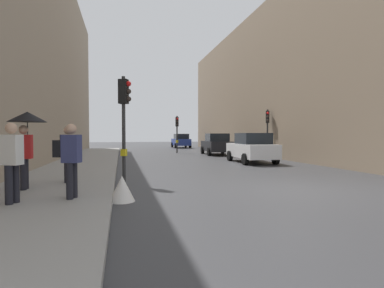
{
  "coord_description": "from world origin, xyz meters",
  "views": [
    {
      "loc": [
        -5.1,
        -8.28,
        1.67
      ],
      "look_at": [
        -1.13,
        8.52,
        1.13
      ],
      "focal_mm": 28.12,
      "sensor_mm": 36.0,
      "label": 1
    }
  ],
  "objects_px": {
    "traffic_light_mid_street": "(267,125)",
    "pedestrian_in_dark_coat": "(68,152)",
    "traffic_light_far_median": "(177,127)",
    "car_blue_van": "(181,141)",
    "pedestrian_with_umbrella": "(26,128)",
    "traffic_light_near_right": "(124,110)",
    "pedestrian_with_black_backpack": "(10,158)",
    "car_white_compact": "(252,148)",
    "warning_sign_triangle": "(122,189)",
    "car_dark_suv": "(216,144)",
    "pedestrian_with_grey_backpack": "(70,156)"
  },
  "relations": [
    {
      "from": "car_white_compact",
      "to": "warning_sign_triangle",
      "type": "relative_size",
      "value": 6.58
    },
    {
      "from": "pedestrian_with_umbrella",
      "to": "pedestrian_with_black_backpack",
      "type": "bearing_deg",
      "value": -84.9
    },
    {
      "from": "pedestrian_with_grey_backpack",
      "to": "traffic_light_mid_street",
      "type": "bearing_deg",
      "value": 46.59
    },
    {
      "from": "traffic_light_near_right",
      "to": "pedestrian_with_black_backpack",
      "type": "bearing_deg",
      "value": -126.33
    },
    {
      "from": "warning_sign_triangle",
      "to": "car_blue_van",
      "type": "bearing_deg",
      "value": 76.05
    },
    {
      "from": "traffic_light_mid_street",
      "to": "pedestrian_with_umbrella",
      "type": "bearing_deg",
      "value": -140.49
    },
    {
      "from": "traffic_light_mid_street",
      "to": "pedestrian_with_black_backpack",
      "type": "xyz_separation_m",
      "value": [
        -12.47,
        -12.19,
        -1.21
      ]
    },
    {
      "from": "traffic_light_near_right",
      "to": "traffic_light_far_median",
      "type": "bearing_deg",
      "value": 73.32
    },
    {
      "from": "pedestrian_with_umbrella",
      "to": "traffic_light_mid_street",
      "type": "bearing_deg",
      "value": 39.51
    },
    {
      "from": "traffic_light_far_median",
      "to": "car_blue_van",
      "type": "bearing_deg",
      "value": 76.94
    },
    {
      "from": "car_blue_van",
      "to": "pedestrian_with_grey_backpack",
      "type": "height_order",
      "value": "pedestrian_with_grey_backpack"
    },
    {
      "from": "traffic_light_far_median",
      "to": "car_dark_suv",
      "type": "bearing_deg",
      "value": -48.02
    },
    {
      "from": "traffic_light_near_right",
      "to": "car_dark_suv",
      "type": "height_order",
      "value": "traffic_light_near_right"
    },
    {
      "from": "traffic_light_far_median",
      "to": "pedestrian_in_dark_coat",
      "type": "xyz_separation_m",
      "value": [
        -6.57,
        -16.64,
        -1.18
      ]
    },
    {
      "from": "pedestrian_with_black_backpack",
      "to": "warning_sign_triangle",
      "type": "height_order",
      "value": "pedestrian_with_black_backpack"
    },
    {
      "from": "car_dark_suv",
      "to": "car_blue_van",
      "type": "distance_m",
      "value": 13.53
    },
    {
      "from": "pedestrian_with_black_backpack",
      "to": "pedestrian_in_dark_coat",
      "type": "bearing_deg",
      "value": 75.48
    },
    {
      "from": "traffic_light_mid_street",
      "to": "warning_sign_triangle",
      "type": "xyz_separation_m",
      "value": [
        -10.09,
        -11.83,
        -2.05
      ]
    },
    {
      "from": "car_white_compact",
      "to": "pedestrian_in_dark_coat",
      "type": "distance_m",
      "value": 11.23
    },
    {
      "from": "traffic_light_mid_street",
      "to": "car_white_compact",
      "type": "height_order",
      "value": "traffic_light_mid_street"
    },
    {
      "from": "traffic_light_mid_street",
      "to": "pedestrian_in_dark_coat",
      "type": "relative_size",
      "value": 1.94
    },
    {
      "from": "car_white_compact",
      "to": "pedestrian_with_black_backpack",
      "type": "relative_size",
      "value": 2.42
    },
    {
      "from": "pedestrian_with_umbrella",
      "to": "pedestrian_with_grey_backpack",
      "type": "bearing_deg",
      "value": -48.37
    },
    {
      "from": "traffic_light_near_right",
      "to": "car_dark_suv",
      "type": "bearing_deg",
      "value": 59.87
    },
    {
      "from": "car_white_compact",
      "to": "pedestrian_in_dark_coat",
      "type": "bearing_deg",
      "value": -145.06
    },
    {
      "from": "car_dark_suv",
      "to": "car_white_compact",
      "type": "relative_size",
      "value": 1.01
    },
    {
      "from": "car_blue_van",
      "to": "warning_sign_triangle",
      "type": "relative_size",
      "value": 6.48
    },
    {
      "from": "traffic_light_mid_street",
      "to": "traffic_light_far_median",
      "type": "height_order",
      "value": "traffic_light_mid_street"
    },
    {
      "from": "car_blue_van",
      "to": "pedestrian_with_umbrella",
      "type": "relative_size",
      "value": 1.97
    },
    {
      "from": "traffic_light_mid_street",
      "to": "pedestrian_with_umbrella",
      "type": "xyz_separation_m",
      "value": [
        -12.63,
        -10.42,
        -0.53
      ]
    },
    {
      "from": "pedestrian_in_dark_coat",
      "to": "traffic_light_near_right",
      "type": "bearing_deg",
      "value": 17.24
    },
    {
      "from": "traffic_light_near_right",
      "to": "pedestrian_with_grey_backpack",
      "type": "xyz_separation_m",
      "value": [
        -1.3,
        -3.11,
        -1.37
      ]
    },
    {
      "from": "traffic_light_near_right",
      "to": "pedestrian_in_dark_coat",
      "type": "bearing_deg",
      "value": -162.76
    },
    {
      "from": "traffic_light_mid_street",
      "to": "car_blue_van",
      "type": "relative_size",
      "value": 0.82
    },
    {
      "from": "pedestrian_with_umbrella",
      "to": "pedestrian_in_dark_coat",
      "type": "relative_size",
      "value": 1.21
    },
    {
      "from": "car_dark_suv",
      "to": "pedestrian_with_grey_backpack",
      "type": "bearing_deg",
      "value": -118.75
    },
    {
      "from": "car_dark_suv",
      "to": "pedestrian_with_umbrella",
      "type": "relative_size",
      "value": 2.02
    },
    {
      "from": "traffic_light_near_right",
      "to": "pedestrian_with_umbrella",
      "type": "height_order",
      "value": "traffic_light_near_right"
    },
    {
      "from": "car_blue_van",
      "to": "pedestrian_with_grey_backpack",
      "type": "bearing_deg",
      "value": -106.07
    },
    {
      "from": "traffic_light_far_median",
      "to": "pedestrian_with_umbrella",
      "type": "height_order",
      "value": "traffic_light_far_median"
    },
    {
      "from": "traffic_light_near_right",
      "to": "car_white_compact",
      "type": "height_order",
      "value": "traffic_light_near_right"
    },
    {
      "from": "pedestrian_in_dark_coat",
      "to": "car_white_compact",
      "type": "bearing_deg",
      "value": 34.94
    },
    {
      "from": "traffic_light_far_median",
      "to": "car_blue_van",
      "type": "xyz_separation_m",
      "value": [
        2.43,
        10.47,
        -1.43
      ]
    },
    {
      "from": "pedestrian_with_grey_backpack",
      "to": "warning_sign_triangle",
      "type": "distance_m",
      "value": 1.47
    },
    {
      "from": "pedestrian_with_grey_backpack",
      "to": "car_blue_van",
      "type": "bearing_deg",
      "value": 73.93
    },
    {
      "from": "pedestrian_with_grey_backpack",
      "to": "pedestrian_with_black_backpack",
      "type": "bearing_deg",
      "value": -167.56
    },
    {
      "from": "car_blue_van",
      "to": "pedestrian_with_umbrella",
      "type": "xyz_separation_m",
      "value": [
        -9.9,
        -28.17,
        0.96
      ]
    },
    {
      "from": "car_white_compact",
      "to": "pedestrian_with_umbrella",
      "type": "xyz_separation_m",
      "value": [
        -10.09,
        -7.49,
        0.96
      ]
    },
    {
      "from": "car_blue_van",
      "to": "warning_sign_triangle",
      "type": "xyz_separation_m",
      "value": [
        -7.35,
        -29.59,
        -0.55
      ]
    },
    {
      "from": "traffic_light_mid_street",
      "to": "traffic_light_near_right",
      "type": "distance_m",
      "value": 13.32
    }
  ]
}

